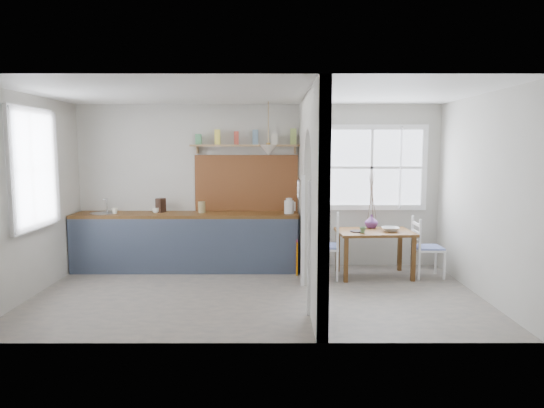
{
  "coord_description": "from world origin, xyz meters",
  "views": [
    {
      "loc": [
        0.19,
        -6.19,
        1.92
      ],
      "look_at": [
        0.2,
        0.22,
        1.17
      ],
      "focal_mm": 32.0,
      "sensor_mm": 36.0,
      "label": 1
    }
  ],
  "objects_px": {
    "chair_left": "(324,246)",
    "vase": "(371,221)",
    "chair_right": "(428,247)",
    "kettle": "(289,206)",
    "dining_table": "(374,254)"
  },
  "relations": [
    {
      "from": "chair_left",
      "to": "dining_table",
      "type": "bearing_deg",
      "value": 103.53
    },
    {
      "from": "dining_table",
      "to": "chair_left",
      "type": "relative_size",
      "value": 1.15
    },
    {
      "from": "chair_left",
      "to": "chair_right",
      "type": "relative_size",
      "value": 1.07
    },
    {
      "from": "kettle",
      "to": "vase",
      "type": "bearing_deg",
      "value": -28.75
    },
    {
      "from": "chair_left",
      "to": "kettle",
      "type": "height_order",
      "value": "kettle"
    },
    {
      "from": "chair_right",
      "to": "vase",
      "type": "height_order",
      "value": "vase"
    },
    {
      "from": "chair_left",
      "to": "vase",
      "type": "relative_size",
      "value": 4.6
    },
    {
      "from": "chair_left",
      "to": "kettle",
      "type": "distance_m",
      "value": 0.86
    },
    {
      "from": "chair_left",
      "to": "vase",
      "type": "height_order",
      "value": "chair_left"
    },
    {
      "from": "chair_right",
      "to": "kettle",
      "type": "height_order",
      "value": "kettle"
    },
    {
      "from": "chair_left",
      "to": "kettle",
      "type": "relative_size",
      "value": 3.98
    },
    {
      "from": "chair_left",
      "to": "kettle",
      "type": "xyz_separation_m",
      "value": [
        -0.5,
        0.43,
        0.54
      ]
    },
    {
      "from": "chair_left",
      "to": "vase",
      "type": "bearing_deg",
      "value": 121.55
    },
    {
      "from": "chair_right",
      "to": "vase",
      "type": "bearing_deg",
      "value": 68.54
    },
    {
      "from": "chair_right",
      "to": "kettle",
      "type": "xyz_separation_m",
      "value": [
        -2.05,
        0.4,
        0.57
      ]
    }
  ]
}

